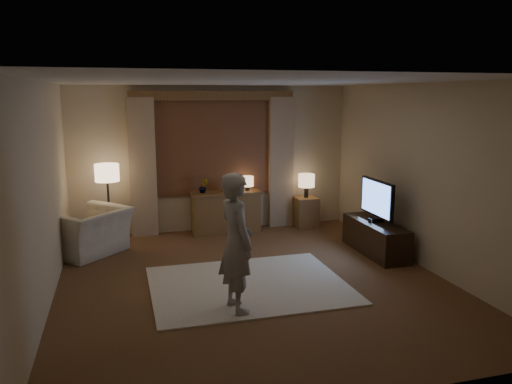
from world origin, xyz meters
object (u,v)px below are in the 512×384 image
object	(u,v)px
armchair	(88,232)
person	(236,242)
sideboard	(226,213)
tv_stand	(375,238)
side_table	(306,212)

from	to	relation	value
armchair	person	world-z (taller)	person
armchair	person	bearing A→B (deg)	78.17
sideboard	armchair	bearing A→B (deg)	-163.66
tv_stand	sideboard	bearing A→B (deg)	137.20
sideboard	person	distance (m)	3.40
armchair	tv_stand	xyz separation A→B (m)	(4.30, -1.15, -0.11)
side_table	person	xyz separation A→B (m)	(-2.11, -3.27, 0.53)
sideboard	tv_stand	size ratio (longest dim) A/B	0.86
side_table	tv_stand	size ratio (longest dim) A/B	0.40
sideboard	armchair	world-z (taller)	armchair
side_table	tv_stand	xyz separation A→B (m)	(0.47, -1.78, -0.03)
side_table	person	world-z (taller)	person
tv_stand	armchair	bearing A→B (deg)	164.98
armchair	side_table	bearing A→B (deg)	144.28
armchair	side_table	world-z (taller)	armchair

